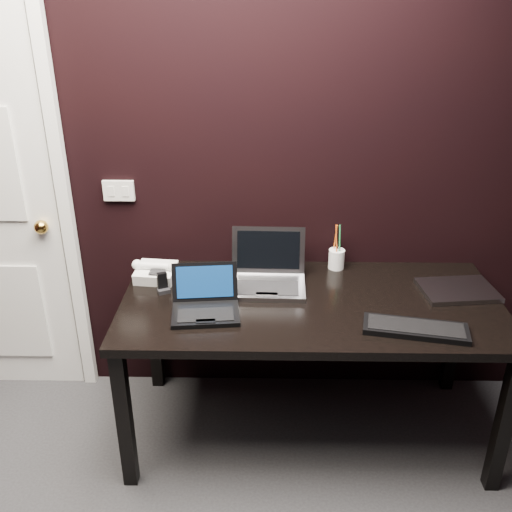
{
  "coord_description": "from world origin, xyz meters",
  "views": [
    {
      "loc": [
        0.09,
        -0.83,
        2.01
      ],
      "look_at": [
        0.05,
        1.35,
        0.98
      ],
      "focal_mm": 40.0,
      "sensor_mm": 36.0,
      "label": 1
    }
  ],
  "objects_px": {
    "silver_laptop": "(268,277)",
    "closed_laptop": "(458,290)",
    "pen_cup": "(336,258)",
    "netbook": "(205,304)",
    "desk_phone": "(156,272)",
    "desk": "(310,315)",
    "ext_keyboard": "(416,329)",
    "mobile_phone": "(163,285)"
  },
  "relations": [
    {
      "from": "desk_phone",
      "to": "pen_cup",
      "type": "relative_size",
      "value": 0.99
    },
    {
      "from": "netbook",
      "to": "pen_cup",
      "type": "height_order",
      "value": "pen_cup"
    },
    {
      "from": "closed_laptop",
      "to": "pen_cup",
      "type": "height_order",
      "value": "pen_cup"
    },
    {
      "from": "silver_laptop",
      "to": "desk_phone",
      "type": "bearing_deg",
      "value": 174.68
    },
    {
      "from": "desk",
      "to": "mobile_phone",
      "type": "xyz_separation_m",
      "value": [
        -0.68,
        0.07,
        0.11
      ]
    },
    {
      "from": "mobile_phone",
      "to": "pen_cup",
      "type": "distance_m",
      "value": 0.86
    },
    {
      "from": "silver_laptop",
      "to": "pen_cup",
      "type": "height_order",
      "value": "silver_laptop"
    },
    {
      "from": "ext_keyboard",
      "to": "netbook",
      "type": "bearing_deg",
      "value": 171.05
    },
    {
      "from": "netbook",
      "to": "mobile_phone",
      "type": "relative_size",
      "value": 3.29
    },
    {
      "from": "desk_phone",
      "to": "pen_cup",
      "type": "xyz_separation_m",
      "value": [
        0.88,
        0.14,
        0.01
      ]
    },
    {
      "from": "silver_laptop",
      "to": "desk_phone",
      "type": "xyz_separation_m",
      "value": [
        -0.53,
        0.05,
        -0.01
      ]
    },
    {
      "from": "netbook",
      "to": "ext_keyboard",
      "type": "relative_size",
      "value": 0.71
    },
    {
      "from": "closed_laptop",
      "to": "desk_phone",
      "type": "height_order",
      "value": "desk_phone"
    },
    {
      "from": "closed_laptop",
      "to": "pen_cup",
      "type": "relative_size",
      "value": 1.54
    },
    {
      "from": "mobile_phone",
      "to": "desk",
      "type": "bearing_deg",
      "value": -5.88
    },
    {
      "from": "desk",
      "to": "pen_cup",
      "type": "distance_m",
      "value": 0.38
    },
    {
      "from": "closed_laptop",
      "to": "mobile_phone",
      "type": "relative_size",
      "value": 3.78
    },
    {
      "from": "netbook",
      "to": "ext_keyboard",
      "type": "xyz_separation_m",
      "value": [
        0.87,
        -0.14,
        -0.02
      ]
    },
    {
      "from": "silver_laptop",
      "to": "closed_laptop",
      "type": "height_order",
      "value": "silver_laptop"
    },
    {
      "from": "desk",
      "to": "pen_cup",
      "type": "xyz_separation_m",
      "value": [
        0.15,
        0.33,
        0.13
      ]
    },
    {
      "from": "desk",
      "to": "ext_keyboard",
      "type": "distance_m",
      "value": 0.48
    },
    {
      "from": "mobile_phone",
      "to": "silver_laptop",
      "type": "bearing_deg",
      "value": 8.47
    },
    {
      "from": "desk_phone",
      "to": "mobile_phone",
      "type": "xyz_separation_m",
      "value": [
        0.05,
        -0.12,
        -0.01
      ]
    },
    {
      "from": "silver_laptop",
      "to": "ext_keyboard",
      "type": "relative_size",
      "value": 0.81
    },
    {
      "from": "ext_keyboard",
      "to": "mobile_phone",
      "type": "distance_m",
      "value": 1.13
    },
    {
      "from": "closed_laptop",
      "to": "mobile_phone",
      "type": "bearing_deg",
      "value": -179.22
    },
    {
      "from": "silver_laptop",
      "to": "ext_keyboard",
      "type": "distance_m",
      "value": 0.72
    },
    {
      "from": "netbook",
      "to": "ext_keyboard",
      "type": "height_order",
      "value": "netbook"
    },
    {
      "from": "ext_keyboard",
      "to": "silver_laptop",
      "type": "bearing_deg",
      "value": 147.4
    },
    {
      "from": "netbook",
      "to": "desk",
      "type": "bearing_deg",
      "value": 13.03
    },
    {
      "from": "netbook",
      "to": "pen_cup",
      "type": "bearing_deg",
      "value": 35.69
    },
    {
      "from": "netbook",
      "to": "desk_phone",
      "type": "relative_size",
      "value": 1.36
    },
    {
      "from": "silver_laptop",
      "to": "netbook",
      "type": "bearing_deg",
      "value": -137.11
    },
    {
      "from": "silver_laptop",
      "to": "desk_phone",
      "type": "height_order",
      "value": "silver_laptop"
    },
    {
      "from": "desk",
      "to": "desk_phone",
      "type": "relative_size",
      "value": 7.45
    },
    {
      "from": "netbook",
      "to": "closed_laptop",
      "type": "bearing_deg",
      "value": 9.72
    },
    {
      "from": "silver_laptop",
      "to": "closed_laptop",
      "type": "xyz_separation_m",
      "value": [
        0.87,
        -0.05,
        -0.03
      ]
    },
    {
      "from": "ext_keyboard",
      "to": "desk_phone",
      "type": "distance_m",
      "value": 1.22
    },
    {
      "from": "desk",
      "to": "ext_keyboard",
      "type": "bearing_deg",
      "value": -30.96
    },
    {
      "from": "ext_keyboard",
      "to": "pen_cup",
      "type": "height_order",
      "value": "pen_cup"
    },
    {
      "from": "ext_keyboard",
      "to": "closed_laptop",
      "type": "distance_m",
      "value": 0.43
    },
    {
      "from": "silver_laptop",
      "to": "closed_laptop",
      "type": "relative_size",
      "value": 1.0
    }
  ]
}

